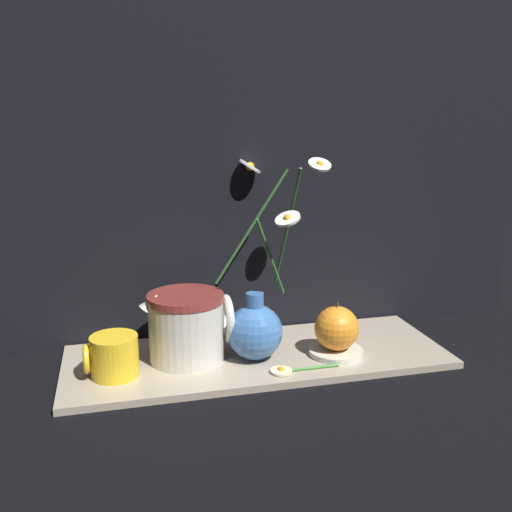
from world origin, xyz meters
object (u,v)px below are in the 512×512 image
at_px(orange_fruit, 337,328).
at_px(vase_with_flowers, 256,325).
at_px(yellow_mug, 113,356).
at_px(ceramic_pitcher, 187,324).

bearing_deg(orange_fruit, vase_with_flowers, 171.60).
height_order(vase_with_flowers, orange_fruit, vase_with_flowers).
xyz_separation_m(vase_with_flowers, yellow_mug, (-0.24, -0.01, -0.03)).
xyz_separation_m(vase_with_flowers, orange_fruit, (0.14, -0.02, -0.01)).
bearing_deg(vase_with_flowers, yellow_mug, -177.00).
xyz_separation_m(vase_with_flowers, ceramic_pitcher, (-0.11, 0.02, 0.00)).
distance_m(yellow_mug, ceramic_pitcher, 0.13).
distance_m(ceramic_pitcher, orange_fruit, 0.26).
distance_m(vase_with_flowers, yellow_mug, 0.24).
height_order(yellow_mug, orange_fruit, orange_fruit).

